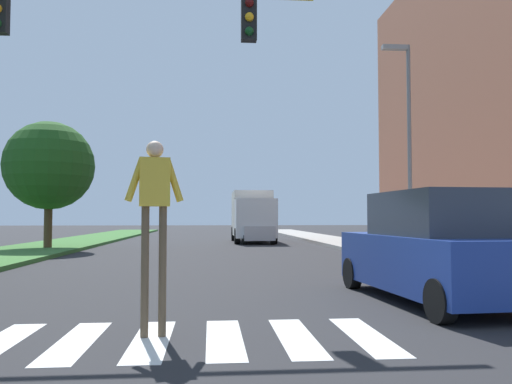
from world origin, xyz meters
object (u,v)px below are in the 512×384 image
tree_far (49,166)px  sedan_midblock (254,230)px  pedestrian_performer (154,205)px  suv_crossing (435,250)px  street_lamp_right (407,130)px  truck_box_delivery (252,215)px

tree_far → sedan_midblock: (9.88, 6.04, -3.07)m
pedestrian_performer → sedan_midblock: 23.78m
suv_crossing → sedan_midblock: suv_crossing is taller
tree_far → sedan_midblock: bearing=31.4°
street_lamp_right → suv_crossing: 9.82m
street_lamp_right → suv_crossing: street_lamp_right is taller
pedestrian_performer → suv_crossing: (4.72, 2.30, -0.73)m
truck_box_delivery → street_lamp_right: bearing=-72.4°
truck_box_delivery → suv_crossing: bearing=-86.3°
tree_far → sedan_midblock: size_ratio=1.29×
sedan_midblock → suv_crossing: bearing=-86.1°
tree_far → street_lamp_right: bearing=-24.8°
pedestrian_performer → suv_crossing: 5.31m
street_lamp_right → sedan_midblock: size_ratio=1.69×
suv_crossing → truck_box_delivery: (-1.45, 22.40, 0.70)m
sedan_midblock → truck_box_delivery: bearing=90.1°
truck_box_delivery → tree_far: bearing=-143.9°
tree_far → suv_crossing: size_ratio=1.21×
pedestrian_performer → truck_box_delivery: truck_box_delivery is taller
pedestrian_performer → suv_crossing: bearing=26.0°
suv_crossing → street_lamp_right: bearing=71.4°
suv_crossing → pedestrian_performer: bearing=-154.0°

